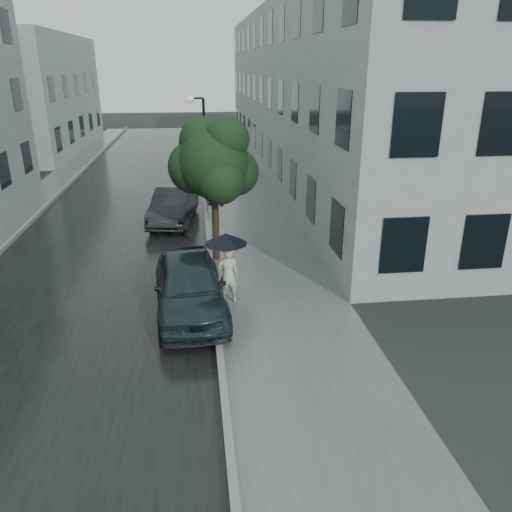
{
  "coord_description": "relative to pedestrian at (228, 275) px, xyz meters",
  "views": [
    {
      "loc": [
        -1.93,
        -10.01,
        5.92
      ],
      "look_at": [
        -0.47,
        1.95,
        1.3
      ],
      "focal_mm": 35.0,
      "sensor_mm": 36.0,
      "label": 1
    }
  ],
  "objects": [
    {
      "name": "car_far",
      "position": [
        -1.66,
        7.58,
        -0.11
      ],
      "size": [
        2.03,
        4.25,
        1.34
      ],
      "primitive_type": "imported",
      "rotation": [
        0.0,
        0.0,
        -0.16
      ],
      "color": "#222427",
      "rests_on": "ground"
    },
    {
      "name": "sidewalk",
      "position": [
        1.45,
        10.0,
        -0.78
      ],
      "size": [
        3.5,
        60.0,
        0.01
      ],
      "primitive_type": "cube",
      "color": "slate",
      "rests_on": "ground"
    },
    {
      "name": "pedestrian",
      "position": [
        0.0,
        0.0,
        0.0
      ],
      "size": [
        0.6,
        0.42,
        1.56
      ],
      "primitive_type": "imported",
      "rotation": [
        0.0,
        0.0,
        3.23
      ],
      "color": "beige",
      "rests_on": "sidewalk"
    },
    {
      "name": "car_near",
      "position": [
        -1.0,
        -0.45,
        -0.05
      ],
      "size": [
        2.03,
        4.39,
        1.46
      ],
      "primitive_type": "imported",
      "rotation": [
        0.0,
        0.0,
        0.07
      ],
      "color": "#1B2A2E",
      "rests_on": "ground"
    },
    {
      "name": "sidewalk_far",
      "position": [
        -8.3,
        10.0,
        -0.78
      ],
      "size": [
        1.7,
        60.0,
        0.01
      ],
      "primitive_type": "cube",
      "color": "#4C5451",
      "rests_on": "ground"
    },
    {
      "name": "building_near",
      "position": [
        6.67,
        17.5,
        3.71
      ],
      "size": [
        7.02,
        36.0,
        9.0
      ],
      "color": "#93A09B",
      "rests_on": "ground"
    },
    {
      "name": "street_tree",
      "position": [
        -0.16,
        3.33,
        2.36
      ],
      "size": [
        2.84,
        2.58,
        4.53
      ],
      "color": "#332619",
      "rests_on": "ground"
    },
    {
      "name": "asphalt_road",
      "position": [
        -3.88,
        10.0,
        -0.79
      ],
      "size": [
        6.85,
        60.0,
        0.0
      ],
      "primitive_type": "cube",
      "color": "black",
      "rests_on": "ground"
    },
    {
      "name": "ground",
      "position": [
        1.2,
        -2.0,
        -0.79
      ],
      "size": [
        120.0,
        120.0,
        0.0
      ],
      "primitive_type": "plane",
      "color": "black",
      "rests_on": "ground"
    },
    {
      "name": "building_far_b",
      "position": [
        -12.57,
        28.0,
        3.21
      ],
      "size": [
        7.02,
        18.0,
        8.0
      ],
      "color": "#93A09B",
      "rests_on": "ground"
    },
    {
      "name": "kerb_near",
      "position": [
        -0.38,
        10.0,
        -0.71
      ],
      "size": [
        0.15,
        60.0,
        0.15
      ],
      "primitive_type": "cube",
      "color": "slate",
      "rests_on": "ground"
    },
    {
      "name": "kerb_far",
      "position": [
        -7.37,
        10.0,
        -0.71
      ],
      "size": [
        0.15,
        60.0,
        0.15
      ],
      "primitive_type": "cube",
      "color": "slate",
      "rests_on": "ground"
    },
    {
      "name": "lamp_post",
      "position": [
        -0.41,
        10.91,
        1.91
      ],
      "size": [
        0.85,
        0.32,
        4.68
      ],
      "rotation": [
        0.0,
        0.0,
        0.04
      ],
      "color": "black",
      "rests_on": "ground"
    },
    {
      "name": "umbrella",
      "position": [
        -0.04,
        -0.01,
        1.01
      ],
      "size": [
        1.49,
        1.49,
        1.05
      ],
      "rotation": [
        0.0,
        0.0,
        0.43
      ],
      "color": "black",
      "rests_on": "ground"
    }
  ]
}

